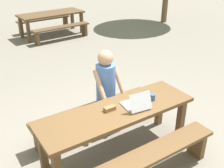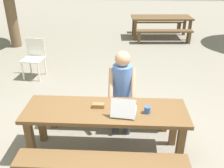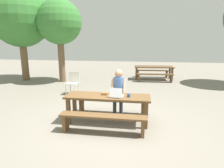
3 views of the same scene
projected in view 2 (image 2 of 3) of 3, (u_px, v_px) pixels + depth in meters
The scene contains 12 objects.
ground_plane at pixel (106, 152), 3.57m from camera, with size 30.00×30.00×0.00m, color gray.
picnic_table_front at pixel (105, 116), 3.29m from camera, with size 2.15×0.66×0.72m.
bench_near at pixel (102, 167), 2.86m from camera, with size 2.01×0.30×0.44m.
bench_far at pixel (109, 108), 3.98m from camera, with size 2.01×0.30×0.44m.
laptop at pixel (124, 109), 3.14m from camera, with size 0.34×0.36×0.24m.
small_pouch at pixel (98, 106), 3.28m from camera, with size 0.15×0.08×0.06m.
coffee_mug at pixel (147, 110), 3.15m from camera, with size 0.08×0.08×0.09m.
person_seated at pixel (122, 86), 3.74m from camera, with size 0.40×0.40×1.31m.
plastic_chair at pixel (34, 57), 5.70m from camera, with size 0.48×0.48×0.88m.
picnic_table_mid at pixel (161, 20), 8.54m from camera, with size 2.09×0.95×0.73m.
bench_mid_south at pixel (164, 33), 8.08m from camera, with size 1.86×0.40×0.43m.
bench_mid_north at pixel (157, 24), 9.27m from camera, with size 1.86×0.40×0.43m.
Camera 2 is at (0.23, -2.74, 2.48)m, focal length 39.64 mm.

